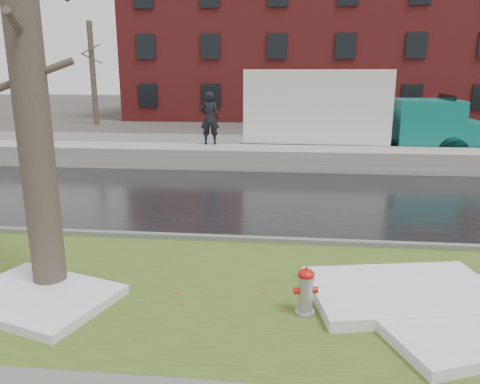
# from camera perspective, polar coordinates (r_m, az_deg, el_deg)

# --- Properties ---
(ground) EXTENTS (120.00, 120.00, 0.00)m
(ground) POSITION_cam_1_polar(r_m,az_deg,el_deg) (8.76, 0.19, -8.55)
(ground) COLOR #47423D
(ground) RESTS_ON ground
(verge) EXTENTS (60.00, 4.50, 0.04)m
(verge) POSITION_cam_1_polar(r_m,az_deg,el_deg) (7.62, -0.81, -12.09)
(verge) COLOR #334C19
(verge) RESTS_ON ground
(road) EXTENTS (60.00, 7.00, 0.03)m
(road) POSITION_cam_1_polar(r_m,az_deg,el_deg) (13.00, 2.26, -0.72)
(road) COLOR black
(road) RESTS_ON ground
(parking_lot) EXTENTS (60.00, 9.00, 0.03)m
(parking_lot) POSITION_cam_1_polar(r_m,az_deg,el_deg) (21.30, 3.86, 5.28)
(parking_lot) COLOR slate
(parking_lot) RESTS_ON ground
(curb) EXTENTS (60.00, 0.15, 0.14)m
(curb) POSITION_cam_1_polar(r_m,az_deg,el_deg) (9.66, 0.81, -5.85)
(curb) COLOR slate
(curb) RESTS_ON ground
(snowbank) EXTENTS (60.00, 1.60, 0.75)m
(snowbank) POSITION_cam_1_polar(r_m,az_deg,el_deg) (17.01, 3.26, 4.16)
(snowbank) COLOR #AFAAA0
(snowbank) RESTS_ON ground
(brick_building) EXTENTS (26.00, 12.00, 10.00)m
(brick_building) POSITION_cam_1_polar(r_m,az_deg,el_deg) (38.06, 8.27, 16.77)
(brick_building) COLOR maroon
(brick_building) RESTS_ON ground
(bg_tree_left) EXTENTS (1.40, 1.62, 6.50)m
(bg_tree_left) POSITION_cam_1_polar(r_m,az_deg,el_deg) (32.64, -17.50, 13.73)
(bg_tree_left) COLOR brown
(bg_tree_left) RESTS_ON ground
(bg_tree_center) EXTENTS (1.40, 1.62, 6.50)m
(bg_tree_center) POSITION_cam_1_polar(r_m,az_deg,el_deg) (34.69, -5.36, 14.32)
(bg_tree_center) COLOR brown
(bg_tree_center) RESTS_ON ground
(fire_hydrant) EXTENTS (0.36, 0.32, 0.72)m
(fire_hydrant) POSITION_cam_1_polar(r_m,az_deg,el_deg) (6.85, 8.01, -11.67)
(fire_hydrant) COLOR #96999D
(fire_hydrant) RESTS_ON verge
(tree) EXTENTS (1.32, 1.55, 6.43)m
(tree) POSITION_cam_1_polar(r_m,az_deg,el_deg) (7.62, -24.35, 12.10)
(tree) COLOR brown
(tree) RESTS_ON verge
(box_truck) EXTENTS (10.50, 2.62, 3.50)m
(box_truck) POSITION_cam_1_polar(r_m,az_deg,el_deg) (19.02, 12.60, 9.43)
(box_truck) COLOR black
(box_truck) RESTS_ON ground
(worker) EXTENTS (0.74, 0.51, 1.96)m
(worker) POSITION_cam_1_polar(r_m,az_deg,el_deg) (17.65, -3.72, 8.98)
(worker) COLOR black
(worker) RESTS_ON snowbank
(snow_patch_near) EXTENTS (3.16, 2.82, 0.16)m
(snow_patch_near) POSITION_cam_1_polar(r_m,az_deg,el_deg) (7.39, 25.74, -13.67)
(snow_patch_near) COLOR white
(snow_patch_near) RESTS_ON verge
(snow_patch_far) EXTENTS (2.58, 2.19, 0.14)m
(snow_patch_far) POSITION_cam_1_polar(r_m,az_deg,el_deg) (7.88, -23.50, -11.72)
(snow_patch_far) COLOR white
(snow_patch_far) RESTS_ON verge
(snow_patch_side) EXTENTS (3.09, 2.30, 0.18)m
(snow_patch_side) POSITION_cam_1_polar(r_m,az_deg,el_deg) (7.77, 19.28, -11.51)
(snow_patch_side) COLOR white
(snow_patch_side) RESTS_ON verge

